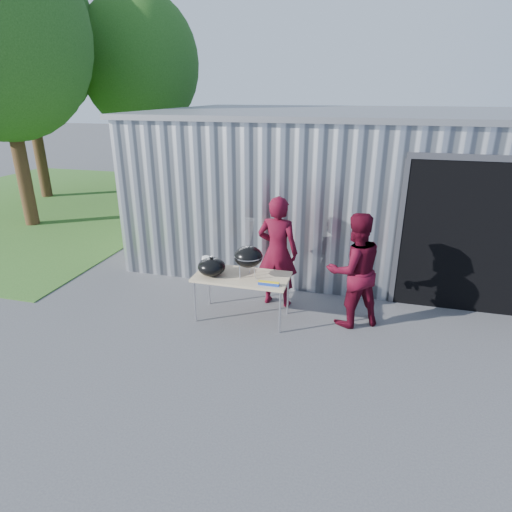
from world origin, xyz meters
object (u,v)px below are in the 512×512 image
(person_cook, at_px, (278,252))
(person_bystander, at_px, (354,270))
(folding_table, at_px, (242,278))
(kettle_grill, at_px, (248,252))

(person_cook, height_order, person_bystander, person_cook)
(person_cook, bearing_deg, folding_table, 61.57)
(folding_table, distance_m, person_bystander, 1.75)
(folding_table, relative_size, person_bystander, 0.82)
(folding_table, xyz_separation_m, kettle_grill, (0.11, -0.01, 0.46))
(folding_table, bearing_deg, person_cook, 56.46)
(kettle_grill, bearing_deg, person_bystander, 10.69)
(folding_table, bearing_deg, kettle_grill, -7.27)
(folding_table, relative_size, person_cook, 0.78)
(folding_table, xyz_separation_m, person_bystander, (1.72, 0.29, 0.20))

